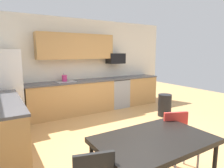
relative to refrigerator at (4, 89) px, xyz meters
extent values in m
plane|color=tan|center=(2.18, -2.22, -0.90)|extent=(12.00, 12.00, 0.00)
cube|color=silver|center=(2.18, 0.43, 0.45)|extent=(5.80, 0.10, 2.70)
cube|color=tan|center=(1.65, 0.08, -0.45)|extent=(2.44, 0.60, 0.90)
cube|color=tan|center=(4.02, 0.08, -0.45)|extent=(1.11, 0.60, 0.90)
cube|color=tan|center=(-0.12, -1.42, -0.45)|extent=(0.60, 2.00, 0.90)
cube|color=#4C4C51|center=(2.18, 0.08, 0.02)|extent=(4.80, 0.64, 0.04)
cube|color=#4C4C51|center=(-0.12, -1.42, 0.02)|extent=(0.64, 2.00, 0.04)
cube|color=tan|center=(1.88, 0.21, 1.00)|extent=(2.20, 0.34, 0.70)
cube|color=white|center=(0.00, 0.00, 0.00)|extent=(0.76, 0.70, 1.81)
cube|color=#999BA0|center=(3.17, 0.08, -0.46)|extent=(0.60, 0.60, 0.88)
cube|color=black|center=(3.17, 0.08, -0.01)|extent=(0.60, 0.60, 0.03)
cube|color=black|center=(3.17, 0.18, 0.64)|extent=(0.54, 0.36, 0.32)
cube|color=#A5A8AD|center=(1.49, 0.08, -0.02)|extent=(0.48, 0.40, 0.14)
cylinder|color=#B2B5BA|center=(1.49, 0.26, 0.14)|extent=(0.02, 0.02, 0.24)
cube|color=black|center=(1.40, -3.46, -0.21)|extent=(1.40, 0.90, 0.06)
cylinder|color=black|center=(2.04, -3.85, -0.57)|extent=(0.05, 0.05, 0.67)
cylinder|color=black|center=(0.76, -3.07, -0.57)|extent=(0.05, 0.05, 0.67)
cylinder|color=black|center=(2.04, -3.07, -0.57)|extent=(0.05, 0.05, 0.67)
cube|color=red|center=(2.05, -3.34, -0.45)|extent=(0.52, 0.52, 0.05)
cube|color=red|center=(2.11, -3.17, -0.25)|extent=(0.37, 0.17, 0.40)
cylinder|color=#B2B2B7|center=(1.83, -3.44, -0.69)|extent=(0.03, 0.03, 0.42)
cylinder|color=#B2B2B7|center=(2.14, -3.56, -0.69)|extent=(0.03, 0.03, 0.42)
cylinder|color=#B2B2B7|center=(1.95, -3.12, -0.69)|extent=(0.03, 0.03, 0.42)
cylinder|color=#B2B2B7|center=(2.27, -3.24, -0.69)|extent=(0.03, 0.03, 0.42)
cylinder|color=black|center=(3.77, -1.40, -0.60)|extent=(0.36, 0.36, 0.60)
cylinder|color=#CC3372|center=(1.48, 0.13, 0.12)|extent=(0.14, 0.14, 0.20)
camera|label=1|loc=(-0.17, -5.06, 0.83)|focal=31.19mm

